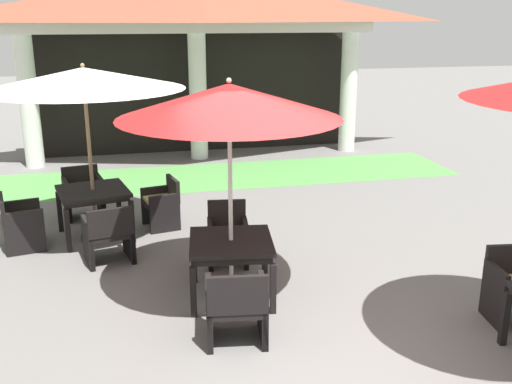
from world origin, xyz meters
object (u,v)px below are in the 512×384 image
patio_chair_mid_left_south (109,234)px  patio_chair_mid_left_west (20,222)px  patio_umbrella_mid_left (84,80)px  patio_chair_mid_left_east (162,204)px  patio_umbrella_near_foreground (229,102)px  patio_chair_near_foreground_south (236,306)px  patio_chair_mid_left_north (83,193)px  patio_chair_near_foreground_north (228,236)px  patio_table_near_foreground (231,248)px  patio_table_mid_left (93,195)px

patio_chair_mid_left_south → patio_chair_mid_left_west: (-1.25, 0.82, -0.01)m
patio_umbrella_mid_left → patio_chair_mid_left_west: size_ratio=3.58×
patio_chair_mid_left_south → patio_chair_mid_left_east: 1.50m
patio_umbrella_near_foreground → patio_chair_near_foreground_south: (-0.14, -1.00, -1.95)m
patio_umbrella_near_foreground → patio_chair_mid_left_north: patio_umbrella_near_foreground is taller
patio_chair_near_foreground_north → patio_chair_mid_left_east: (-0.76, 1.66, -0.00)m
patio_chair_near_foreground_north → patio_chair_mid_left_south: (-1.58, 0.41, 0.02)m
patio_table_near_foreground → patio_chair_near_foreground_south: size_ratio=1.30×
patio_chair_mid_left_east → patio_chair_near_foreground_south: bearing=175.7°
patio_chair_mid_left_north → patio_table_near_foreground: bearing=106.5°
patio_chair_near_foreground_south → patio_chair_mid_left_west: bearing=136.1°
patio_umbrella_near_foreground → patio_table_mid_left: patio_umbrella_near_foreground is taller
patio_table_mid_left → patio_chair_mid_left_north: 1.09m
patio_table_mid_left → patio_chair_mid_left_north: bearing=101.7°
patio_chair_near_foreground_north → patio_table_mid_left: bearing=-31.1°
patio_chair_near_foreground_south → patio_chair_mid_left_north: patio_chair_near_foreground_south is taller
patio_table_mid_left → patio_chair_near_foreground_north: bearing=-39.0°
patio_chair_near_foreground_north → patio_chair_mid_left_north: size_ratio=1.03×
patio_table_near_foreground → patio_table_mid_left: bearing=124.0°
patio_umbrella_near_foreground → patio_umbrella_mid_left: (-1.65, 2.45, 0.04)m
patio_chair_near_foreground_south → patio_table_mid_left: size_ratio=0.72×
patio_umbrella_mid_left → patio_table_near_foreground: bearing=-56.0°
patio_chair_mid_left_east → patio_chair_mid_left_north: size_ratio=0.96×
patio_table_mid_left → patio_chair_mid_left_east: (1.04, 0.21, -0.28)m
patio_umbrella_near_foreground → patio_chair_mid_left_east: 3.37m
patio_chair_near_foreground_south → patio_chair_mid_left_west: 4.13m
patio_umbrella_near_foreground → patio_chair_near_foreground_north: size_ratio=3.08×
patio_chair_mid_left_west → patio_chair_mid_left_north: 1.50m
patio_umbrella_mid_left → patio_chair_mid_left_east: patio_umbrella_mid_left is taller
patio_chair_near_foreground_south → patio_umbrella_mid_left: bearing=121.5°
patio_table_mid_left → patio_table_near_foreground: bearing=-56.0°
patio_umbrella_near_foreground → patio_umbrella_mid_left: 2.96m
patio_chair_mid_left_north → patio_chair_mid_left_east: bearing=134.9°
patio_table_near_foreground → patio_umbrella_mid_left: 3.44m
patio_chair_mid_left_south → patio_chair_mid_left_north: patio_chair_mid_left_south is taller
patio_table_near_foreground → patio_chair_mid_left_east: patio_chair_mid_left_east is taller
patio_umbrella_mid_left → patio_chair_near_foreground_north: bearing=-39.0°
patio_chair_near_foreground_north → patio_chair_near_foreground_south: patio_chair_near_foreground_north is taller
patio_chair_mid_left_east → patio_chair_near_foreground_north: bearing=-167.3°
patio_chair_near_foreground_south → patio_umbrella_mid_left: 4.26m
patio_umbrella_mid_left → patio_table_mid_left: bearing=-63.4°
patio_chair_mid_left_north → patio_chair_mid_left_south: bearing=90.0°
patio_chair_mid_left_west → patio_table_near_foreground: bearing=38.6°
patio_umbrella_near_foreground → patio_chair_mid_left_west: bearing=140.3°
patio_umbrella_near_foreground → patio_chair_mid_left_east: (-0.62, 2.67, -1.97)m
patio_table_near_foreground → patio_chair_mid_left_north: size_ratio=1.32×
patio_chair_near_foreground_north → patio_chair_mid_left_south: bearing=-6.7°
patio_table_near_foreground → patio_chair_mid_left_east: (-0.62, 2.67, -0.25)m
patio_chair_near_foreground_south → patio_umbrella_mid_left: patio_umbrella_mid_left is taller
patio_chair_near_foreground_north → patio_umbrella_mid_left: patio_umbrella_mid_left is taller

